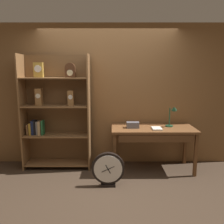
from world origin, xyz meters
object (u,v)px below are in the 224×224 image
object	(u,v)px
desk_lamp	(172,115)
round_clock_large	(108,169)
bookshelf	(55,112)
workbench	(153,133)
open_repair_manual	(156,128)
toolbox_small	(132,125)

from	to	relation	value
desk_lamp	round_clock_large	world-z (taller)	desk_lamp
bookshelf	desk_lamp	size ratio (longest dim) A/B	5.20
bookshelf	round_clock_large	size ratio (longest dim) A/B	3.77
workbench	round_clock_large	world-z (taller)	workbench
workbench	desk_lamp	distance (m)	0.46
workbench	open_repair_manual	size ratio (longest dim) A/B	6.59
workbench	toolbox_small	distance (m)	0.38
bookshelf	open_repair_manual	distance (m)	1.82
desk_lamp	round_clock_large	bearing A→B (deg)	-149.35
workbench	open_repair_manual	xyz separation A→B (m)	(0.04, -0.09, 0.10)
open_repair_manual	workbench	bearing A→B (deg)	114.74
toolbox_small	open_repair_manual	size ratio (longest dim) A/B	0.97
open_repair_manual	round_clock_large	world-z (taller)	open_repair_manual
bookshelf	workbench	world-z (taller)	bookshelf
desk_lamp	round_clock_large	distance (m)	1.48
open_repair_manual	toolbox_small	bearing A→B (deg)	165.31
bookshelf	workbench	size ratio (longest dim) A/B	1.41
workbench	toolbox_small	xyz separation A→B (m)	(-0.36, 0.01, 0.14)
bookshelf	round_clock_large	bearing A→B (deg)	-38.27
toolbox_small	round_clock_large	size ratio (longest dim) A/B	0.40
bookshelf	toolbox_small	xyz separation A→B (m)	(1.38, -0.16, -0.19)
desk_lamp	open_repair_manual	xyz separation A→B (m)	(-0.29, -0.17, -0.20)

